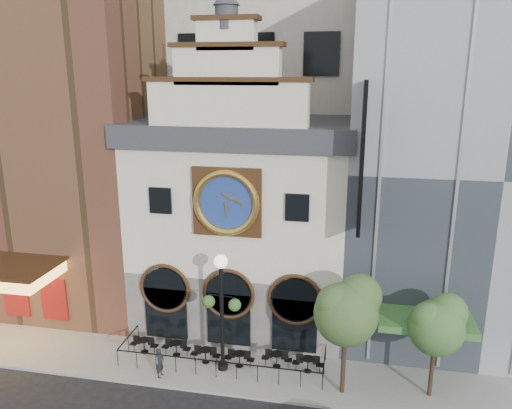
{
  "coord_description": "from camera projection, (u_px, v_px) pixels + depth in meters",
  "views": [
    {
      "loc": [
        6.2,
        -19.9,
        15.08
      ],
      "look_at": [
        1.1,
        6.0,
        7.92
      ],
      "focal_mm": 35.0,
      "sensor_mm": 36.0,
      "label": 1
    }
  ],
  "objects": [
    {
      "name": "bistro_0",
      "position": [
        144.0,
        344.0,
        27.14
      ],
      "size": [
        1.58,
        0.68,
        0.9
      ],
      "color": "black",
      "rests_on": "sidewalk"
    },
    {
      "name": "ground",
      "position": [
        209.0,
        394.0,
        23.95
      ],
      "size": [
        120.0,
        120.0,
        0.0
      ],
      "primitive_type": "plane",
      "color": "black",
      "rests_on": "ground"
    },
    {
      "name": "bistro_1",
      "position": [
        176.0,
        347.0,
        26.85
      ],
      "size": [
        1.58,
        0.68,
        0.9
      ],
      "color": "black",
      "rests_on": "sidewalk"
    },
    {
      "name": "bistro_5",
      "position": [
        308.0,
        363.0,
        25.39
      ],
      "size": [
        1.58,
        0.68,
        0.9
      ],
      "color": "black",
      "rests_on": "sidewalk"
    },
    {
      "name": "cafe_railing",
      "position": [
        223.0,
        355.0,
        26.16
      ],
      "size": [
        10.6,
        2.6,
        0.9
      ],
      "primitive_type": null,
      "color": "black",
      "rests_on": "sidewalk"
    },
    {
      "name": "bistro_3",
      "position": [
        239.0,
        358.0,
        25.84
      ],
      "size": [
        1.58,
        0.68,
        0.9
      ],
      "color": "black",
      "rests_on": "sidewalk"
    },
    {
      "name": "bistro_4",
      "position": [
        277.0,
        358.0,
        25.82
      ],
      "size": [
        1.58,
        0.68,
        0.9
      ],
      "color": "black",
      "rests_on": "sidewalk"
    },
    {
      "name": "bistro_2",
      "position": [
        205.0,
        354.0,
        26.2
      ],
      "size": [
        1.58,
        0.68,
        0.9
      ],
      "color": "black",
      "rests_on": "sidewalk"
    },
    {
      "name": "theater_building",
      "position": [
        56.0,
        109.0,
        32.5
      ],
      "size": [
        14.0,
        15.6,
        25.0
      ],
      "color": "brown",
      "rests_on": "ground"
    },
    {
      "name": "sidewalk",
      "position": [
        223.0,
        364.0,
        26.3
      ],
      "size": [
        44.0,
        5.0,
        0.15
      ],
      "primitive_type": "cube",
      "color": "gray",
      "rests_on": "ground"
    },
    {
      "name": "tree_right",
      "position": [
        437.0,
        323.0,
        22.71
      ],
      "size": [
        2.66,
        2.56,
        5.12
      ],
      "color": "#382619",
      "rests_on": "sidewalk"
    },
    {
      "name": "office_tower",
      "position": [
        277.0,
        2.0,
        37.65
      ],
      "size": [
        20.0,
        16.0,
        40.0
      ],
      "primitive_type": "cube",
      "color": "beige",
      "rests_on": "ground"
    },
    {
      "name": "tree_left",
      "position": [
        347.0,
        309.0,
        22.81
      ],
      "size": [
        3.08,
        2.97,
        5.93
      ],
      "color": "#382619",
      "rests_on": "sidewalk"
    },
    {
      "name": "pedestrian",
      "position": [
        160.0,
        363.0,
        24.91
      ],
      "size": [
        0.42,
        0.59,
        1.54
      ],
      "primitive_type": "imported",
      "rotation": [
        0.0,
        0.0,
        1.48
      ],
      "color": "black",
      "rests_on": "sidewalk"
    },
    {
      "name": "retail_building",
      "position": [
        475.0,
        159.0,
        28.33
      ],
      "size": [
        14.0,
        14.4,
        20.0
      ],
      "color": "gray",
      "rests_on": "ground"
    },
    {
      "name": "lamppost",
      "position": [
        222.0,
        300.0,
        24.73
      ],
      "size": [
        2.0,
        0.75,
        6.27
      ],
      "rotation": [
        0.0,
        0.0,
        -0.08
      ],
      "color": "black",
      "rests_on": "sidewalk"
    },
    {
      "name": "clock_building",
      "position": [
        244.0,
        216.0,
        29.61
      ],
      "size": [
        12.6,
        8.78,
        18.65
      ],
      "color": "#605E5B",
      "rests_on": "ground"
    }
  ]
}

